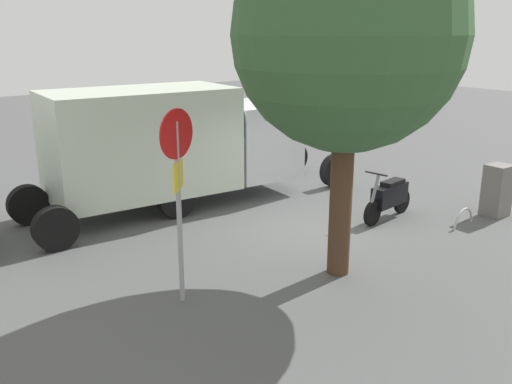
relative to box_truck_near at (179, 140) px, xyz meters
The scene contains 7 objects.
ground_plane 4.02m from the box_truck_near, 108.41° to the left, with size 60.00×60.00×0.00m, color #525353.
box_truck_near is the anchor object (origin of this frame).
motorcycle 5.20m from the box_truck_near, 129.39° to the left, with size 1.81×0.60×1.20m.
stop_sign 5.29m from the box_truck_near, 60.44° to the left, with size 0.71×0.33×3.11m.
street_tree 5.89m from the box_truck_near, 91.86° to the left, with size 3.79×3.79×6.03m.
utility_cabinet 7.63m from the box_truck_near, 135.54° to the left, with size 0.55×0.50×1.22m, color slate.
bike_rack_hoop 6.91m from the box_truck_near, 128.04° to the left, with size 0.85×0.85×0.05m, color #B7B7BC.
Camera 1 is at (7.75, 8.26, 4.24)m, focal length 39.02 mm.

